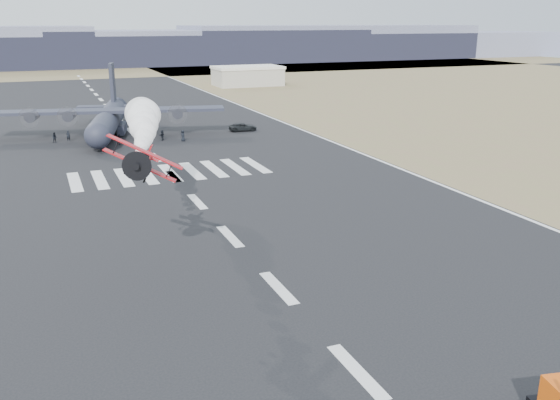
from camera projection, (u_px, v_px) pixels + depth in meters
ground at (357, 371)px, 34.02m from camera, size 500.00×500.00×0.00m
scrub_far at (74, 71)px, 237.59m from camera, size 500.00×80.00×0.00m
runway_markings at (155, 157)px, 87.13m from camera, size 60.00×260.00×0.01m
ridge_seg_d at (67, 51)px, 262.25m from camera, size 150.00×50.00×13.00m
ridge_seg_e at (209, 46)px, 285.60m from camera, size 150.00×50.00×15.00m
ridge_seg_f at (330, 42)px, 308.94m from camera, size 150.00×50.00×17.00m
ridge_seg_g at (433, 44)px, 333.16m from camera, size 150.00×50.00×13.00m
hangar_right at (248, 76)px, 182.64m from camera, size 20.50×12.50×5.90m
aerobatic_biplane at (143, 160)px, 43.40m from camera, size 5.37×5.37×3.75m
smoke_trail at (143, 119)px, 61.01m from camera, size 5.63×22.23×3.68m
transport_aircraft at (108, 118)px, 103.57m from camera, size 40.02×32.74×11.63m
support_vehicle at (243, 127)px, 107.87m from camera, size 5.26×2.76×1.41m
crew_a at (68, 136)px, 98.66m from camera, size 0.71×0.62×1.77m
crew_b at (55, 138)px, 97.35m from camera, size 0.85×0.55×1.69m
crew_c at (94, 142)px, 94.38m from camera, size 0.95×1.10×1.57m
crew_d at (145, 131)px, 103.65m from camera, size 1.02×0.97×1.59m
crew_e at (183, 136)px, 98.60m from camera, size 0.91×1.07×1.87m
crew_f at (162, 135)px, 99.35m from camera, size 1.39×1.57×1.72m
crew_g at (139, 139)px, 96.61m from camera, size 0.70×0.74×1.61m
crew_h at (119, 139)px, 96.06m from camera, size 0.97×0.88×1.70m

